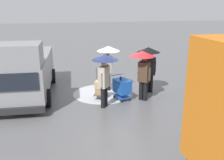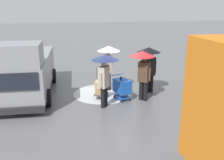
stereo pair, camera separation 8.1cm
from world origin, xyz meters
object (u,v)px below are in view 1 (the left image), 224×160
at_px(cargo_van_parked_right, 26,70).
at_px(pedestrian_white_side, 143,64).
at_px(pedestrian_pink_side, 105,68).
at_px(hand_dolly_boxes, 100,88).
at_px(pedestrian_far_side, 108,57).
at_px(shopping_cart_vendor, 122,87).
at_px(pedestrian_black_side, 149,59).

xyz_separation_m(cargo_van_parked_right, pedestrian_white_side, (-4.83, 1.48, 0.41)).
xyz_separation_m(cargo_van_parked_right, pedestrian_pink_side, (-3.15, 1.86, 0.41)).
bearing_deg(hand_dolly_boxes, pedestrian_far_side, -117.98).
bearing_deg(pedestrian_far_side, cargo_van_parked_right, 1.19).
distance_m(cargo_van_parked_right, pedestrian_pink_side, 3.68).
xyz_separation_m(pedestrian_white_side, pedestrian_far_side, (1.16, -1.56, 0.00)).
relative_size(shopping_cart_vendor, pedestrian_black_side, 0.49).
relative_size(pedestrian_pink_side, pedestrian_black_side, 1.00).
relative_size(pedestrian_pink_side, pedestrian_far_side, 1.00).
bearing_deg(shopping_cart_vendor, pedestrian_white_side, 165.64).
height_order(cargo_van_parked_right, shopping_cart_vendor, cargo_van_parked_right).
bearing_deg(pedestrian_white_side, pedestrian_black_side, -123.86).
height_order(cargo_van_parked_right, hand_dolly_boxes, cargo_van_parked_right).
bearing_deg(pedestrian_far_side, pedestrian_black_side, 157.83).
bearing_deg(hand_dolly_boxes, cargo_van_parked_right, -17.12).
xyz_separation_m(pedestrian_pink_side, pedestrian_far_side, (-0.52, -1.94, 0.00)).
height_order(shopping_cart_vendor, pedestrian_far_side, pedestrian_far_side).
height_order(pedestrian_black_side, pedestrian_white_side, same).
relative_size(pedestrian_white_side, pedestrian_far_side, 1.00).
bearing_deg(pedestrian_black_side, pedestrian_pink_side, 28.72).
distance_m(pedestrian_black_side, pedestrian_far_side, 1.87).
height_order(shopping_cart_vendor, pedestrian_white_side, pedestrian_white_side).
height_order(cargo_van_parked_right, pedestrian_pink_side, cargo_van_parked_right).
bearing_deg(shopping_cart_vendor, hand_dolly_boxes, -19.37).
relative_size(pedestrian_black_side, pedestrian_white_side, 1.00).
height_order(pedestrian_white_side, pedestrian_far_side, same).
height_order(pedestrian_pink_side, pedestrian_black_side, same).
distance_m(shopping_cart_vendor, pedestrian_black_side, 1.83).
bearing_deg(pedestrian_black_side, pedestrian_far_side, -22.17).
bearing_deg(hand_dolly_boxes, pedestrian_white_side, 163.01).
distance_m(shopping_cart_vendor, pedestrian_far_side, 1.72).
height_order(cargo_van_parked_right, pedestrian_black_side, cargo_van_parked_right).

